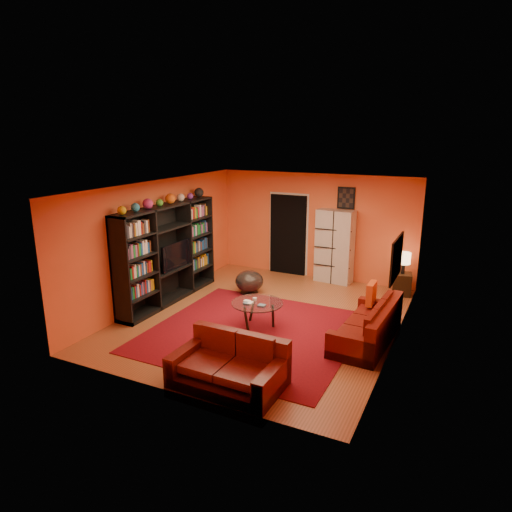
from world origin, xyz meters
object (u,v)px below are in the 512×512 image
at_px(tv, 173,255).
at_px(side_table, 402,284).
at_px(coffee_table, 257,305).
at_px(storage_cabinet, 335,246).
at_px(bowl_chair, 249,281).
at_px(table_lamp, 404,259).
at_px(entertainment_unit, 168,254).
at_px(sofa, 371,327).
at_px(loveseat, 231,365).

relative_size(tv, side_table, 1.97).
bearing_deg(coffee_table, tv, 166.22).
bearing_deg(tv, storage_cabinet, -46.02).
bearing_deg(bowl_chair, table_lamp, 24.45).
bearing_deg(coffee_table, storage_cabinet, 81.16).
relative_size(entertainment_unit, sofa, 1.49).
relative_size(loveseat, side_table, 3.23).
distance_m(sofa, side_table, 2.74).
relative_size(entertainment_unit, coffee_table, 3.09).
distance_m(loveseat, coffee_table, 2.02).
xyz_separation_m(entertainment_unit, storage_cabinet, (2.85, 2.80, -0.16)).
bearing_deg(tv, bowl_chair, -51.80).
xyz_separation_m(bowl_chair, side_table, (3.14, 1.43, -0.03)).
relative_size(loveseat, table_lamp, 3.35).
relative_size(storage_cabinet, bowl_chair, 2.77).
bearing_deg(tv, loveseat, -131.86).
height_order(side_table, table_lamp, table_lamp).
distance_m(loveseat, bowl_chair, 3.85).
relative_size(bowl_chair, table_lamp, 1.33).
height_order(bowl_chair, table_lamp, table_lamp).
distance_m(sofa, loveseat, 2.72).
bearing_deg(side_table, bowl_chair, -155.55).
bearing_deg(bowl_chair, sofa, -23.43).
bearing_deg(storage_cabinet, tv, -130.04).
bearing_deg(table_lamp, entertainment_unit, -150.37).
relative_size(entertainment_unit, side_table, 6.00).
height_order(sofa, loveseat, same).
height_order(storage_cabinet, bowl_chair, storage_cabinet).
bearing_deg(side_table, entertainment_unit, -150.37).
height_order(entertainment_unit, storage_cabinet, entertainment_unit).
bearing_deg(loveseat, coffee_table, 15.93).
relative_size(tv, bowl_chair, 1.53).
relative_size(loveseat, storage_cabinet, 0.91).
bearing_deg(side_table, storage_cabinet, 171.90).
bearing_deg(storage_cabinet, coffee_table, -92.86).
height_order(tv, bowl_chair, tv).
bearing_deg(sofa, tv, 179.55).
xyz_separation_m(storage_cabinet, bowl_chair, (-1.48, -1.66, -0.61)).
distance_m(side_table, table_lamp, 0.59).
bearing_deg(storage_cabinet, table_lamp, -2.12).
bearing_deg(loveseat, side_table, -17.13).
distance_m(tv, bowl_chair, 1.83).
distance_m(sofa, bowl_chair, 3.31).
xyz_separation_m(tv, sofa, (4.36, -0.27, -0.72)).
relative_size(tv, coffee_table, 1.01).
bearing_deg(storage_cabinet, side_table, -2.12).
bearing_deg(entertainment_unit, side_table, 29.63).
height_order(tv, side_table, tv).
bearing_deg(bowl_chair, side_table, 24.45).
xyz_separation_m(storage_cabinet, table_lamp, (1.66, -0.24, -0.05)).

